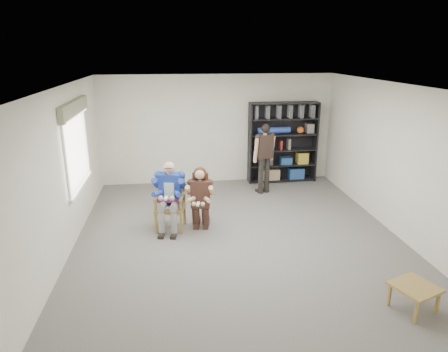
{
  "coord_description": "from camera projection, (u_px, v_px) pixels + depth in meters",
  "views": [
    {
      "loc": [
        -1.14,
        -6.67,
        3.38
      ],
      "look_at": [
        -0.2,
        0.6,
        1.05
      ],
      "focal_mm": 32.0,
      "sensor_mm": 36.0,
      "label": 1
    }
  ],
  "objects": [
    {
      "name": "seated_man",
      "position": [
        170.0,
        196.0,
        7.69
      ],
      "size": [
        0.72,
        0.91,
        1.37
      ],
      "primitive_type": null,
      "rotation": [
        0.0,
        0.0,
        -0.18
      ],
      "color": "#1B4292",
      "rests_on": "floor"
    },
    {
      "name": "armchair",
      "position": [
        170.0,
        204.0,
        7.74
      ],
      "size": [
        0.7,
        0.69,
        1.05
      ],
      "primitive_type": null,
      "rotation": [
        0.0,
        0.0,
        -0.18
      ],
      "color": "olive",
      "rests_on": "floor"
    },
    {
      "name": "bookshelf",
      "position": [
        283.0,
        143.0,
        10.46
      ],
      "size": [
        1.8,
        0.38,
        2.1
      ],
      "primitive_type": null,
      "color": "black",
      "rests_on": "floor"
    },
    {
      "name": "standing_man",
      "position": [
        264.0,
        159.0,
        9.62
      ],
      "size": [
        0.6,
        0.46,
        1.71
      ],
      "primitive_type": null,
      "rotation": [
        0.0,
        0.0,
        0.37
      ],
      "color": "black",
      "rests_on": "floor"
    },
    {
      "name": "room_shell",
      "position": [
        240.0,
        167.0,
        7.05
      ],
      "size": [
        6.0,
        7.0,
        2.8
      ],
      "primitive_type": null,
      "color": "silver",
      "rests_on": "ground"
    },
    {
      "name": "kneeling_woman",
      "position": [
        200.0,
        200.0,
        7.66
      ],
      "size": [
        0.67,
        0.92,
        1.25
      ],
      "primitive_type": null,
      "rotation": [
        0.0,
        0.0,
        -0.18
      ],
      "color": "#34261B",
      "rests_on": "floor"
    },
    {
      "name": "window_left",
      "position": [
        78.0,
        146.0,
        7.56
      ],
      "size": [
        0.16,
        2.0,
        1.75
      ],
      "primitive_type": null,
      "color": "silver",
      "rests_on": "room_shell"
    },
    {
      "name": "floor",
      "position": [
        239.0,
        239.0,
        7.47
      ],
      "size": [
        6.0,
        7.0,
        0.01
      ],
      "primitive_type": "cube",
      "color": "#5E5C57",
      "rests_on": "ground"
    },
    {
      "name": "side_table",
      "position": [
        413.0,
        298.0,
        5.39
      ],
      "size": [
        0.68,
        0.68,
        0.37
      ],
      "primitive_type": null,
      "rotation": [
        0.0,
        0.0,
        0.36
      ],
      "color": "olive",
      "rests_on": "floor"
    }
  ]
}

